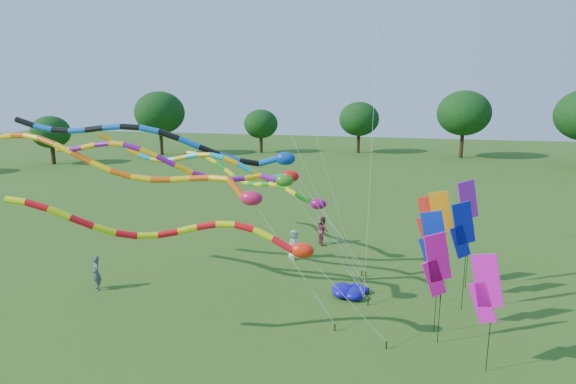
% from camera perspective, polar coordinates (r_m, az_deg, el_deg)
% --- Properties ---
extents(ground, '(160.00, 160.00, 0.00)m').
position_cam_1_polar(ground, '(19.11, 0.03, -17.37)').
color(ground, '#2D5917').
rests_on(ground, ground).
extents(tree_ring, '(120.38, 117.73, 9.59)m').
position_cam_1_polar(tree_ring, '(12.41, -9.78, -7.17)').
color(tree_ring, '#382314').
rests_on(tree_ring, ground).
extents(tube_kite_red, '(12.54, 3.51, 6.37)m').
position_cam_1_polar(tube_kite_red, '(17.36, -10.57, -4.84)').
color(tube_kite_red, black).
rests_on(tube_kite_red, ground).
extents(tube_kite_orange, '(16.47, 2.09, 8.03)m').
position_cam_1_polar(tube_kite_orange, '(21.80, -16.45, 2.41)').
color(tube_kite_orange, black).
rests_on(tube_kite_orange, ground).
extents(tube_kite_purple, '(13.94, 1.83, 7.76)m').
position_cam_1_polar(tube_kite_purple, '(21.31, -10.90, 2.99)').
color(tube_kite_purple, black).
rests_on(tube_kite_purple, ground).
extents(tube_kite_blue, '(16.87, 3.16, 8.57)m').
position_cam_1_polar(tube_kite_blue, '(24.09, -12.47, 5.59)').
color(tube_kite_blue, black).
rests_on(tube_kite_blue, ground).
extents(tube_kite_cyan, '(12.92, 1.28, 7.76)m').
position_cam_1_polar(tube_kite_cyan, '(22.55, -8.34, 3.33)').
color(tube_kite_cyan, black).
rests_on(tube_kite_cyan, ground).
extents(tube_kite_green, '(11.92, 5.41, 6.00)m').
position_cam_1_polar(tube_kite_green, '(27.78, -2.61, 0.92)').
color(tube_kite_green, black).
rests_on(tube_kite_green, ground).
extents(banner_pole_red, '(1.16, 0.28, 4.57)m').
position_cam_1_polar(banner_pole_red, '(23.57, 16.27, -3.35)').
color(banner_pole_red, black).
rests_on(banner_pole_red, ground).
extents(banner_pole_blue_b, '(1.11, 0.48, 4.89)m').
position_cam_1_polar(banner_pole_blue_b, '(21.42, 19.96, -4.28)').
color(banner_pole_blue_b, black).
rests_on(banner_pole_blue_b, ground).
extents(banner_pole_blue_a, '(1.16, 0.20, 4.97)m').
position_cam_1_polar(banner_pole_blue_a, '(19.18, 16.84, -5.72)').
color(banner_pole_blue_a, black).
rests_on(banner_pole_blue_a, ground).
extents(banner_pole_magenta_a, '(1.12, 0.47, 4.39)m').
position_cam_1_polar(banner_pole_magenta_a, '(18.52, 17.19, -8.27)').
color(banner_pole_magenta_a, black).
rests_on(banner_pole_magenta_a, ground).
extents(banner_pole_violet, '(1.10, 0.53, 5.35)m').
position_cam_1_polar(banner_pole_violet, '(23.77, 20.44, -1.59)').
color(banner_pole_violet, black).
rests_on(banner_pole_violet, ground).
extents(banner_pole_magenta_b, '(1.14, 0.38, 4.20)m').
position_cam_1_polar(banner_pole_magenta_b, '(17.48, 22.37, -10.56)').
color(banner_pole_magenta_b, black).
rests_on(banner_pole_magenta_b, ground).
extents(banner_pole_orange, '(1.16, 0.21, 5.14)m').
position_cam_1_polar(banner_pole_orange, '(21.95, 17.56, -3.05)').
color(banner_pole_orange, black).
rests_on(banner_pole_orange, ground).
extents(blue_nylon_heap, '(1.62, 1.50, 0.51)m').
position_cam_1_polar(blue_nylon_heap, '(22.91, 7.24, -11.62)').
color(blue_nylon_heap, '#0F0CA4').
rests_on(blue_nylon_heap, ground).
extents(person_a, '(0.92, 0.97, 1.67)m').
position_cam_1_polar(person_a, '(27.16, 0.72, -6.25)').
color(person_a, silver).
rests_on(person_a, ground).
extents(person_b, '(0.72, 0.71, 1.67)m').
position_cam_1_polar(person_b, '(24.89, -21.77, -8.92)').
color(person_b, '#445160').
rests_on(person_b, ground).
extents(person_c, '(0.99, 1.07, 1.77)m').
position_cam_1_polar(person_c, '(29.72, 4.16, -4.55)').
color(person_c, brown).
rests_on(person_c, ground).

